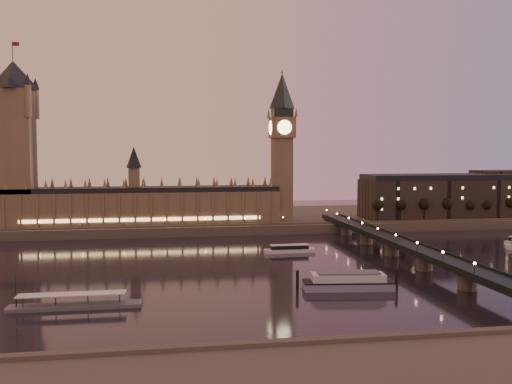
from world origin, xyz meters
TOP-DOWN VIEW (x-y plane):
  - ground at (0.00, 0.00)m, footprint 700.00×700.00m
  - far_embankment at (30.00, 165.00)m, footprint 560.00×130.00m
  - palace_of_westminster at (-40.12, 120.99)m, footprint 180.00×26.62m
  - victoria_tower at (-120.00, 121.00)m, footprint 31.68×31.68m
  - big_ben at (53.99, 120.99)m, footprint 17.68×17.68m
  - westminster_bridge at (91.61, 0.00)m, footprint 13.20×260.00m
  - city_block at (194.94, 130.93)m, footprint 155.00×45.00m
  - bare_tree_0 at (118.36, 109.00)m, footprint 6.77×6.77m
  - bare_tree_1 at (135.30, 109.00)m, footprint 6.77×6.77m
  - bare_tree_2 at (152.24, 109.00)m, footprint 6.77×6.77m
  - bare_tree_3 at (169.17, 109.00)m, footprint 6.77×6.77m
  - bare_tree_4 at (186.11, 109.00)m, footprint 6.77×6.77m
  - bare_tree_5 at (203.05, 109.00)m, footprint 6.77×6.77m
  - bare_tree_6 at (219.99, 109.00)m, footprint 6.77×6.77m
  - cruise_boat_a at (40.23, 35.41)m, footprint 27.64×6.18m
  - moored_barge at (45.25, -48.67)m, footprint 41.10×14.21m
  - pontoon_pier at (-58.52, -58.98)m, footprint 45.93×7.65m

SIDE VIEW (x-z plane):
  - ground at x=0.00m, z-range 0.00..0.00m
  - pontoon_pier at x=-58.52m, z-range -4.80..7.44m
  - cruise_boat_a at x=40.23m, z-range -0.26..4.15m
  - far_embankment at x=30.00m, z-range 0.00..6.00m
  - moored_barge at x=45.25m, z-range -0.59..6.99m
  - westminster_bridge at x=91.61m, z-range -2.13..13.17m
  - bare_tree_0 at x=118.36m, z-range 9.42..23.18m
  - bare_tree_1 at x=135.30m, z-range 9.42..23.18m
  - bare_tree_2 at x=152.24m, z-range 9.42..23.18m
  - bare_tree_3 at x=169.17m, z-range 9.42..23.18m
  - bare_tree_4 at x=186.11m, z-range 9.42..23.18m
  - bare_tree_5 at x=203.05m, z-range 9.42..23.18m
  - bare_tree_6 at x=219.99m, z-range 9.42..23.18m
  - palace_of_westminster at x=-40.12m, z-range -4.29..47.71m
  - city_block at x=194.94m, z-range 5.24..39.24m
  - big_ben at x=53.99m, z-range 11.95..115.95m
  - victoria_tower at x=-120.00m, z-range 6.79..124.79m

